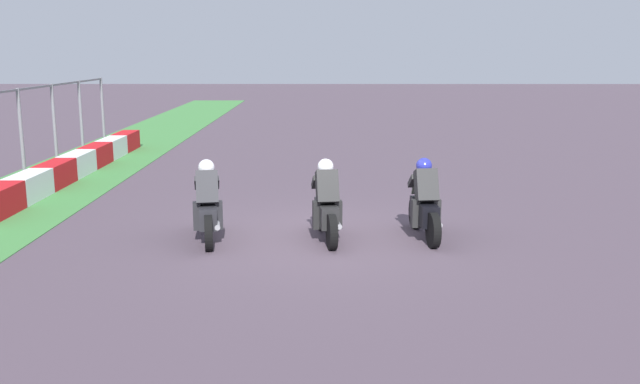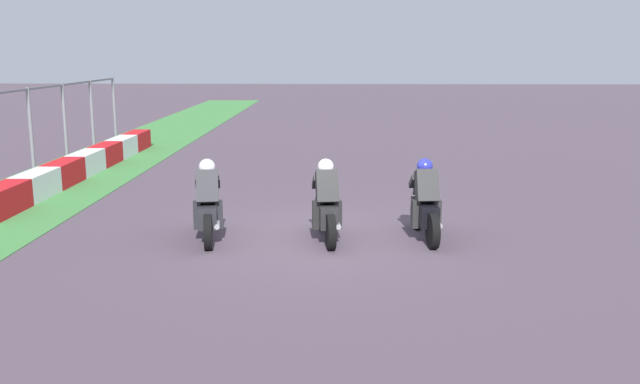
% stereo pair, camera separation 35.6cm
% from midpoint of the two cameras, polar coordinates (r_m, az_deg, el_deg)
% --- Properties ---
extents(ground_plane, '(120.00, 120.00, 0.00)m').
position_cam_midpoint_polar(ground_plane, '(13.18, -0.78, -3.77)').
color(ground_plane, '#4E404C').
extents(rider_lane_a, '(2.04, 0.56, 1.51)m').
position_cam_midpoint_polar(rider_lane_a, '(13.18, 7.81, -1.09)').
color(rider_lane_a, black).
rests_on(rider_lane_a, ground_plane).
extents(rider_lane_b, '(2.04, 0.59, 1.51)m').
position_cam_midpoint_polar(rider_lane_b, '(12.93, -0.25, -1.22)').
color(rider_lane_b, black).
rests_on(rider_lane_b, ground_plane).
extents(rider_lane_c, '(2.03, 0.61, 1.51)m').
position_cam_midpoint_polar(rider_lane_c, '(13.07, -9.97, -1.27)').
color(rider_lane_c, black).
rests_on(rider_lane_c, ground_plane).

